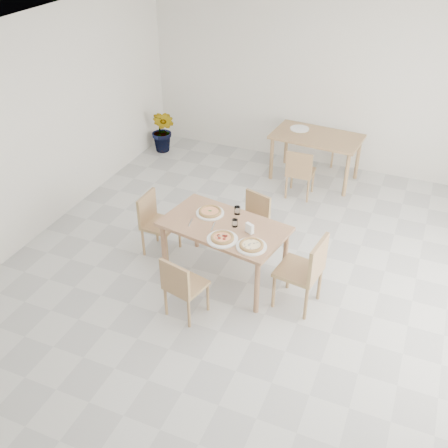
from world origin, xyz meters
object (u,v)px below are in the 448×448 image
at_px(plate_pepperoni, 222,239).
at_px(potted_plant, 163,131).
at_px(napkin_holder, 250,229).
at_px(chair_back_n, 335,134).
at_px(chair_south, 182,284).
at_px(chair_back_s, 300,171).
at_px(chair_north, 253,218).
at_px(pizza_pepperoni, 222,237).
at_px(plate_margherita, 210,213).
at_px(pizza_mushroom, 251,245).
at_px(chair_east, 306,268).
at_px(second_table, 316,141).
at_px(chair_west, 155,219).
at_px(tumbler_a, 237,210).
at_px(pizza_margherita, 210,211).
at_px(main_table, 224,231).
at_px(tumbler_b, 235,223).
at_px(plate_empty, 300,129).
at_px(plate_mushroom, 251,247).

distance_m(plate_pepperoni, potted_plant, 3.97).
bearing_deg(napkin_holder, chair_back_n, 113.67).
relative_size(chair_south, chair_back_s, 0.99).
relative_size(chair_north, pizza_pepperoni, 2.33).
xyz_separation_m(plate_margherita, pizza_pepperoni, (0.35, -0.44, 0.02)).
distance_m(pizza_mushroom, chair_back_n, 3.96).
bearing_deg(chair_east, second_table, -159.46).
distance_m(chair_west, tumbler_a, 1.13).
distance_m(pizza_pepperoni, chair_back_s, 2.50).
relative_size(chair_north, tumbler_a, 7.99).
relative_size(chair_west, pizza_margherita, 2.60).
relative_size(plate_pepperoni, pizza_mushroom, 1.11).
bearing_deg(chair_north, chair_back_s, 100.28).
distance_m(pizza_pepperoni, chair_back_n, 3.97).
bearing_deg(chair_east, chair_south, -51.92).
bearing_deg(pizza_mushroom, chair_south, -137.72).
bearing_deg(chair_back_s, plate_margherita, 73.05).
height_order(plate_pepperoni, pizza_mushroom, pizza_mushroom).
distance_m(pizza_margherita, second_table, 2.78).
xyz_separation_m(napkin_holder, second_table, (0.03, 2.92, -0.15)).
xyz_separation_m(plate_pepperoni, chair_back_s, (0.20, 2.47, -0.30)).
bearing_deg(main_table, plate_margherita, 156.80).
xyz_separation_m(pizza_margherita, napkin_holder, (0.58, -0.20, 0.03)).
bearing_deg(pizza_pepperoni, chair_west, 158.16).
height_order(tumbler_a, chair_back_n, tumbler_a).
distance_m(plate_margherita, pizza_margherita, 0.02).
bearing_deg(tumbler_b, tumbler_a, 105.78).
relative_size(pizza_margherita, tumbler_b, 3.48).
bearing_deg(plate_margherita, second_table, 77.41).
relative_size(tumbler_b, chair_back_n, 0.11).
xyz_separation_m(chair_north, napkin_holder, (0.23, -0.75, 0.36)).
bearing_deg(plate_empty, plate_pepperoni, -89.01).
bearing_deg(second_table, napkin_holder, -86.12).
relative_size(chair_north, napkin_holder, 6.18).
distance_m(chair_south, tumbler_b, 0.95).
bearing_deg(plate_mushroom, pizza_pepperoni, 179.02).
xyz_separation_m(pizza_mushroom, tumbler_a, (-0.39, 0.57, 0.02)).
bearing_deg(pizza_margherita, plate_empty, 84.20).
relative_size(chair_back_s, chair_back_n, 0.95).
relative_size(chair_south, chair_west, 0.96).
bearing_deg(chair_back_s, plate_pepperoni, 83.47).
distance_m(tumbler_b, chair_back_s, 2.20).
distance_m(plate_pepperoni, tumbler_b, 0.31).
relative_size(main_table, tumbler_b, 17.28).
height_order(plate_mushroom, second_table, plate_mushroom).
distance_m(chair_north, tumbler_a, 0.56).
distance_m(chair_west, chair_east, 2.08).
bearing_deg(potted_plant, tumbler_b, -48.69).
distance_m(chair_east, second_table, 3.09).
height_order(tumbler_a, second_table, tumbler_a).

